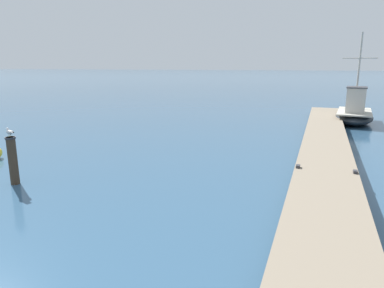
% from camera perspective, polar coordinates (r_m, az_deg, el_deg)
% --- Properties ---
extents(floating_dock, '(4.08, 23.50, 0.53)m').
position_cam_1_polar(floating_dock, '(15.80, 20.73, 0.38)').
color(floating_dock, gray).
rests_on(floating_dock, ground).
extents(fishing_boat_0, '(2.92, 5.86, 5.36)m').
position_cam_1_polar(fishing_boat_0, '(23.50, 24.75, 4.61)').
color(fishing_boat_0, black).
rests_on(fishing_boat_0, ground).
extents(mooring_piling, '(0.30, 0.30, 1.45)m').
position_cam_1_polar(mooring_piling, '(11.80, -26.98, -2.25)').
color(mooring_piling, '#3D3023').
rests_on(mooring_piling, ground).
extents(perched_seagull, '(0.37, 0.23, 0.27)m').
position_cam_1_polar(perched_seagull, '(11.62, -27.38, 1.73)').
color(perched_seagull, gold).
rests_on(perched_seagull, mooring_piling).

